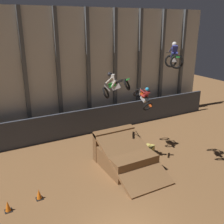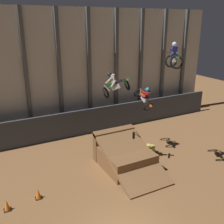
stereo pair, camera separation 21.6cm
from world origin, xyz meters
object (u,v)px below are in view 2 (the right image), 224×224
(rider_bike_right_air, at_px, (144,97))
(traffic_cone_arena_edge, at_px, (7,205))
(dirt_ramp, at_px, (124,155))
(hay_bale_trackside, at_px, (149,150))
(traffic_cone_near_ramp, at_px, (38,194))
(rider_bike_left_air, at_px, (115,85))
(rider_bike_center_air, at_px, (174,57))

(rider_bike_right_air, distance_m, traffic_cone_arena_edge, 10.60)
(dirt_ramp, relative_size, hay_bale_trackside, 4.52)
(rider_bike_right_air, xyz_separation_m, hay_bale_trackside, (-0.03, -0.89, -3.65))
(rider_bike_right_air, xyz_separation_m, traffic_cone_near_ramp, (-8.06, -2.23, -3.65))
(dirt_ramp, relative_size, traffic_cone_arena_edge, 8.42)
(rider_bike_left_air, distance_m, hay_bale_trackside, 5.76)
(traffic_cone_near_ramp, distance_m, hay_bale_trackside, 8.14)
(traffic_cone_arena_edge, bearing_deg, rider_bike_center_air, -2.59)
(hay_bale_trackside, bearing_deg, rider_bike_right_air, 88.00)
(rider_bike_left_air, xyz_separation_m, rider_bike_center_air, (2.71, -1.87, 1.67))
(traffic_cone_arena_edge, bearing_deg, rider_bike_left_air, 11.92)
(rider_bike_center_air, bearing_deg, dirt_ramp, 173.55)
(rider_bike_left_air, relative_size, traffic_cone_arena_edge, 3.00)
(rider_bike_center_air, relative_size, traffic_cone_near_ramp, 3.00)
(dirt_ramp, bearing_deg, traffic_cone_arena_edge, -171.49)
(traffic_cone_arena_edge, bearing_deg, hay_bale_trackside, 9.23)
(hay_bale_trackside, bearing_deg, rider_bike_left_air, -177.40)
(traffic_cone_near_ramp, height_order, hay_bale_trackside, traffic_cone_near_ramp)
(rider_bike_left_air, xyz_separation_m, rider_bike_right_air, (2.85, 1.02, -1.37))
(rider_bike_left_air, bearing_deg, dirt_ramp, -83.72)
(dirt_ramp, distance_m, rider_bike_center_air, 6.80)
(traffic_cone_arena_edge, bearing_deg, rider_bike_right_air, 14.27)
(rider_bike_left_air, bearing_deg, traffic_cone_near_ramp, 144.76)
(rider_bike_left_air, height_order, rider_bike_right_air, rider_bike_left_air)
(traffic_cone_arena_edge, relative_size, hay_bale_trackside, 0.54)
(rider_bike_left_air, height_order, traffic_cone_near_ramp, rider_bike_left_air)
(traffic_cone_near_ramp, bearing_deg, hay_bale_trackside, 9.49)
(rider_bike_right_air, distance_m, traffic_cone_near_ramp, 9.13)
(rider_bike_center_air, bearing_deg, rider_bike_right_air, 115.23)
(traffic_cone_near_ramp, relative_size, hay_bale_trackside, 0.54)
(dirt_ramp, xyz_separation_m, traffic_cone_arena_edge, (-7.28, -1.09, -0.44))
(rider_bike_center_air, bearing_deg, traffic_cone_arena_edge, -154.72)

